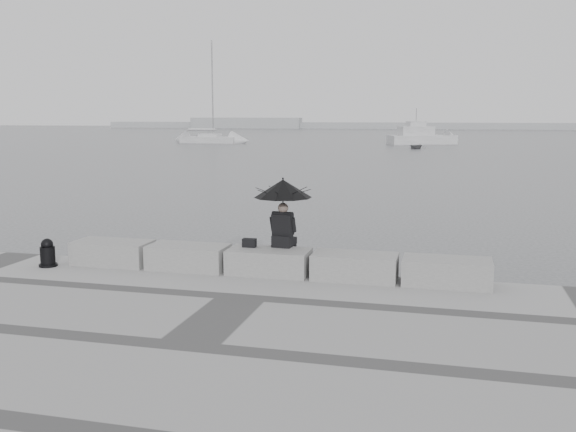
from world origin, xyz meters
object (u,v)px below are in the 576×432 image
(seated_person, at_px, (283,197))
(dinghy, at_px, (416,146))
(sailboat_left, at_px, (210,139))
(mooring_bollard, at_px, (48,255))
(motor_cruiser, at_px, (422,137))

(seated_person, relative_size, dinghy, 0.48)
(dinghy, bearing_deg, sailboat_left, 169.63)
(mooring_bollard, height_order, dinghy, mooring_bollard)
(motor_cruiser, bearing_deg, seated_person, -114.89)
(mooring_bollard, xyz_separation_m, dinghy, (4.26, 59.37, -0.50))
(motor_cruiser, height_order, dinghy, motor_cruiser)
(seated_person, relative_size, mooring_bollard, 2.34)
(motor_cruiser, bearing_deg, sailboat_left, 161.75)
(mooring_bollard, bearing_deg, motor_cruiser, 86.38)
(motor_cruiser, relative_size, dinghy, 2.95)
(mooring_bollard, distance_m, motor_cruiser, 69.95)
(sailboat_left, xyz_separation_m, dinghy, (26.42, -7.20, -0.28))
(sailboat_left, xyz_separation_m, motor_cruiser, (26.58, 3.25, 0.37))
(mooring_bollard, xyz_separation_m, sailboat_left, (-22.16, 66.57, -0.22))
(motor_cruiser, bearing_deg, dinghy, -116.06)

